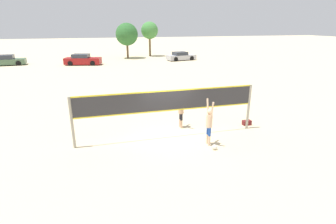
# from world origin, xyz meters

# --- Properties ---
(ground_plane) EXTENTS (200.00, 200.00, 0.00)m
(ground_plane) POSITION_xyz_m (0.00, 0.00, 0.00)
(ground_plane) COLOR beige
(volleyball_net) EXTENTS (8.83, 0.12, 2.37)m
(volleyball_net) POSITION_xyz_m (0.00, 0.00, 1.69)
(volleyball_net) COLOR gray
(volleyball_net) RESTS_ON ground_plane
(player_spiker) EXTENTS (0.28, 0.70, 2.13)m
(player_spiker) POSITION_xyz_m (1.56, -1.30, 1.12)
(player_spiker) COLOR beige
(player_spiker) RESTS_ON ground_plane
(player_blocker) EXTENTS (0.28, 0.68, 1.97)m
(player_blocker) POSITION_xyz_m (1.00, 1.05, 1.03)
(player_blocker) COLOR tan
(player_blocker) RESTS_ON ground_plane
(volleyball) EXTENTS (0.23, 0.23, 0.23)m
(volleyball) POSITION_xyz_m (1.64, -1.83, 0.12)
(volleyball) COLOR silver
(volleyball) RESTS_ON ground_plane
(gear_bag) EXTENTS (0.46, 0.27, 0.26)m
(gear_bag) POSITION_xyz_m (4.63, 0.44, 0.13)
(gear_bag) COLOR maroon
(gear_bag) RESTS_ON ground_plane
(parked_car_near) EXTENTS (4.65, 2.54, 1.27)m
(parked_car_near) POSITION_xyz_m (9.57, 27.23, 0.58)
(parked_car_near) COLOR #B7B7BC
(parked_car_near) RESTS_ON ground_plane
(parked_car_mid) EXTENTS (5.02, 2.85, 1.45)m
(parked_car_mid) POSITION_xyz_m (-4.77, 26.25, 0.66)
(parked_car_mid) COLOR maroon
(parked_car_mid) RESTS_ON ground_plane
(parked_car_far) EXTENTS (4.36, 2.09, 1.38)m
(parked_car_far) POSITION_xyz_m (-14.46, 28.51, 0.62)
(parked_car_far) COLOR #4C6B4C
(parked_car_far) RESTS_ON ground_plane
(tree_left_cluster) EXTENTS (3.50, 3.50, 5.49)m
(tree_left_cluster) POSITION_xyz_m (2.05, 31.92, 3.72)
(tree_left_cluster) COLOR brown
(tree_left_cluster) RESTS_ON ground_plane
(tree_right_cluster) EXTENTS (2.83, 2.83, 5.68)m
(tree_right_cluster) POSITION_xyz_m (6.10, 33.73, 4.22)
(tree_right_cluster) COLOR brown
(tree_right_cluster) RESTS_ON ground_plane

